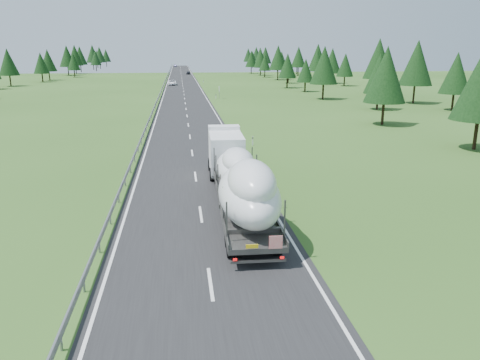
{
  "coord_description": "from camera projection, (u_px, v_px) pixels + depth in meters",
  "views": [
    {
      "loc": [
        -1.06,
        -18.33,
        9.79
      ],
      "look_at": [
        2.47,
        9.22,
        2.06
      ],
      "focal_mm": 35.0,
      "sensor_mm": 36.0,
      "label": 1
    }
  ],
  "objects": [
    {
      "name": "highway_sign",
      "position": [
        219.0,
        90.0,
        97.11
      ],
      "size": [
        0.08,
        0.9,
        2.6
      ],
      "color": "slate",
      "rests_on": "ground"
    },
    {
      "name": "boat_truck",
      "position": [
        239.0,
        175.0,
        29.05
      ],
      "size": [
        3.37,
        20.01,
        4.5
      ],
      "color": "white",
      "rests_on": "ground"
    },
    {
      "name": "tree_line_left",
      "position": [
        29.0,
        60.0,
        136.79
      ],
      "size": [
        14.26,
        314.07,
        12.53
      ],
      "color": "black",
      "rests_on": "ground"
    },
    {
      "name": "distant_car_dark",
      "position": [
        188.0,
        73.0,
        195.49
      ],
      "size": [
        1.66,
        3.86,
        1.3
      ],
      "primitive_type": "imported",
      "rotation": [
        0.0,
        0.0,
        -0.03
      ],
      "color": "black",
      "rests_on": "ground"
    },
    {
      "name": "marker_posts",
      "position": [
        200.0,
        77.0,
        169.03
      ],
      "size": [
        0.13,
        350.08,
        1.0
      ],
      "color": "silver",
      "rests_on": "ground"
    },
    {
      "name": "distant_car_blue",
      "position": [
        175.0,
        66.0,
        287.07
      ],
      "size": [
        1.58,
        3.96,
        1.28
      ],
      "primitive_type": "imported",
      "rotation": [
        0.0,
        0.0,
        0.06
      ],
      "color": "#1A1A4B",
      "rests_on": "ground"
    },
    {
      "name": "guardrail",
      "position": [
        162.0,
        89.0,
        114.96
      ],
      "size": [
        0.1,
        400.0,
        0.76
      ],
      "color": "slate",
      "rests_on": "ground"
    },
    {
      "name": "tree_line_right",
      "position": [
        320.0,
        61.0,
        135.66
      ],
      "size": [
        28.31,
        314.44,
        12.4
      ],
      "color": "black",
      "rests_on": "ground"
    },
    {
      "name": "distant_van",
      "position": [
        172.0,
        83.0,
        135.21
      ],
      "size": [
        2.54,
        5.35,
        1.47
      ],
      "primitive_type": "imported",
      "rotation": [
        0.0,
        0.0,
        0.02
      ],
      "color": "white",
      "rests_on": "ground"
    },
    {
      "name": "ground",
      "position": [
        211.0,
        284.0,
        20.27
      ],
      "size": [
        400.0,
        400.0,
        0.0
      ],
      "primitive_type": "plane",
      "color": "#2C501A",
      "rests_on": "ground"
    },
    {
      "name": "road_surface",
      "position": [
        184.0,
        91.0,
        115.82
      ],
      "size": [
        10.0,
        400.0,
        0.02
      ],
      "primitive_type": "cube",
      "color": "black",
      "rests_on": "ground"
    }
  ]
}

